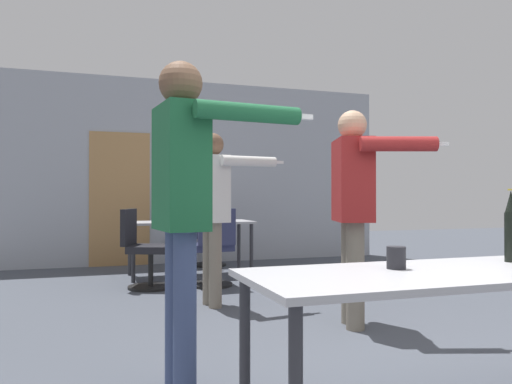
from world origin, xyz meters
TOP-DOWN VIEW (x-y plane):
  - back_wall at (-0.02, 6.47)m, footprint 6.54×0.12m
  - conference_table_near at (0.26, 0.35)m, footprint 2.35×0.71m
  - conference_table_far at (-0.26, 5.11)m, footprint 1.65×0.71m
  - person_left_plaid at (0.53, 2.12)m, footprint 0.76×0.85m
  - person_far_watching at (-1.04, 1.23)m, footprint 0.85×0.60m
  - person_near_casual at (-0.39, 3.23)m, footprint 0.81×0.60m
  - office_chair_far_left at (-0.93, 4.39)m, footprint 0.65×0.61m
  - office_chair_mid_tucked at (0.14, 5.94)m, footprint 0.69×0.67m
  - office_chair_side_rolled at (-0.16, 4.22)m, footprint 0.52×0.56m
  - beer_bottle at (0.49, 0.48)m, footprint 0.06×0.06m
  - drink_cup at (-0.20, 0.45)m, footprint 0.09×0.09m

SIDE VIEW (x-z plane):
  - office_chair_far_left at x=-0.93m, z-range -0.03..0.88m
  - office_chair_side_rolled at x=-0.16m, z-range -0.03..0.89m
  - office_chair_mid_tucked at x=0.14m, z-range -0.03..0.89m
  - conference_table_far at x=-0.26m, z-range 0.29..1.02m
  - conference_table_near at x=0.26m, z-range 0.30..1.03m
  - drink_cup at x=-0.20m, z-range 0.73..0.83m
  - beer_bottle at x=0.49m, z-range 0.72..1.09m
  - person_near_casual at x=-0.39m, z-range 0.18..1.86m
  - person_left_plaid at x=0.53m, z-range 0.17..1.94m
  - person_far_watching at x=-1.04m, z-range 0.20..2.01m
  - back_wall at x=-0.02m, z-range -0.01..2.91m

